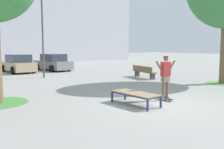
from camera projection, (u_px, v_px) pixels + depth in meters
The scene contains 10 objects.
ground_plane at pixel (157, 104), 9.30m from camera, with size 120.00×120.00×0.00m, color #999993.
building_facade at pixel (11, 11), 31.51m from camera, with size 35.53×4.00×13.35m, color silver.
skate_box at pixel (135, 94), 9.17m from camera, with size 0.93×1.96×0.46m.
skateboard at pixel (165, 98), 10.00m from camera, with size 0.29×0.82×0.09m.
skater at pixel (165, 74), 9.89m from camera, with size 1.00×0.32×1.69m.
grass_patch_near_right at pixel (223, 83), 14.51m from camera, with size 2.02×2.02×0.01m, color #519342.
car_tan at pixel (18, 64), 20.75m from camera, with size 2.13×4.31×1.50m.
car_grey at pixel (53, 63), 22.35m from camera, with size 2.36×4.40×1.50m.
park_bench at pixel (144, 71), 17.03m from camera, with size 0.84×2.44×0.83m.
light_post at pixel (42, 22), 16.74m from camera, with size 0.36×0.36×5.83m.
Camera 1 is at (-6.66, -6.46, 2.17)m, focal length 39.63 mm.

